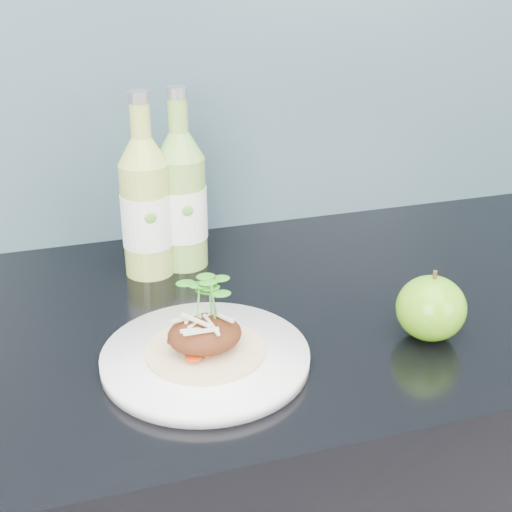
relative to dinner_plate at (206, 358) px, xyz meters
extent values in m
cube|color=#709EB1|center=(0.08, 0.41, 0.34)|extent=(4.00, 0.02, 0.70)
cylinder|color=white|center=(0.00, 0.00, 0.00)|extent=(0.27, 0.27, 0.02)
cylinder|color=tan|center=(0.00, 0.00, 0.01)|extent=(0.14, 0.14, 0.00)
ellipsoid|color=#582710|center=(0.00, 0.00, 0.03)|extent=(0.09, 0.07, 0.04)
ellipsoid|color=#619710|center=(0.28, -0.02, 0.03)|extent=(0.11, 0.11, 0.08)
cylinder|color=#472D14|center=(0.28, -0.02, 0.08)|extent=(0.01, 0.00, 0.01)
cylinder|color=#A7BB4E|center=(-0.02, 0.26, 0.07)|extent=(0.08, 0.08, 0.16)
cone|color=#A7BB4E|center=(-0.02, 0.26, 0.18)|extent=(0.07, 0.07, 0.04)
cylinder|color=#A7BB4E|center=(-0.02, 0.26, 0.22)|extent=(0.03, 0.03, 0.05)
cylinder|color=silver|center=(-0.02, 0.26, 0.25)|extent=(0.03, 0.03, 0.01)
cylinder|color=white|center=(-0.02, 0.26, 0.07)|extent=(0.08, 0.08, 0.08)
ellipsoid|color=#59A533|center=(-0.02, 0.23, 0.09)|extent=(0.02, 0.00, 0.02)
cylinder|color=#7CAD48|center=(0.04, 0.27, 0.07)|extent=(0.08, 0.08, 0.16)
cone|color=#7CAD48|center=(0.04, 0.27, 0.18)|extent=(0.07, 0.07, 0.04)
cylinder|color=#7CAD48|center=(0.04, 0.27, 0.22)|extent=(0.03, 0.03, 0.05)
cylinder|color=silver|center=(0.04, 0.27, 0.25)|extent=(0.03, 0.03, 0.01)
cylinder|color=white|center=(0.04, 0.27, 0.07)|extent=(0.09, 0.09, 0.08)
ellipsoid|color=#59A533|center=(0.04, 0.24, 0.09)|extent=(0.02, 0.00, 0.02)
camera|label=1|loc=(-0.15, -0.68, 0.45)|focal=50.00mm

